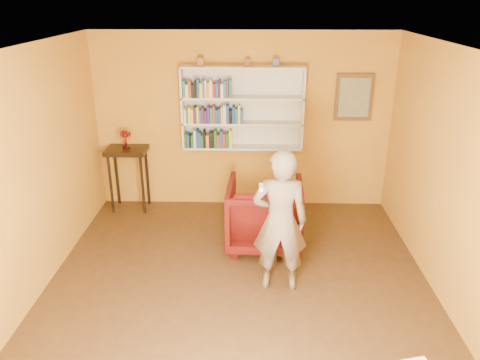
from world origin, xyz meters
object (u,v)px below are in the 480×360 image
armchair (265,214)px  console_table (127,159)px  ruby_lustre (125,136)px  bookshelf (243,108)px  person (280,222)px

armchair → console_table: bearing=-25.5°
armchair → ruby_lustre: bearing=-25.5°
bookshelf → person: size_ratio=1.07×
console_table → ruby_lustre: 0.37m
bookshelf → console_table: bearing=-174.8°
console_table → armchair: size_ratio=1.00×
console_table → ruby_lustre: size_ratio=3.57×
bookshelf → ruby_lustre: bearing=-174.8°
ruby_lustre → console_table: bearing=180.0°
ruby_lustre → person: bearing=-43.1°
console_table → ruby_lustre: (0.00, 0.00, 0.37)m
console_table → armchair: (2.08, -1.11, -0.37)m
ruby_lustre → armchair: bearing=-28.1°
bookshelf → ruby_lustre: size_ratio=6.46×
bookshelf → console_table: 1.93m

